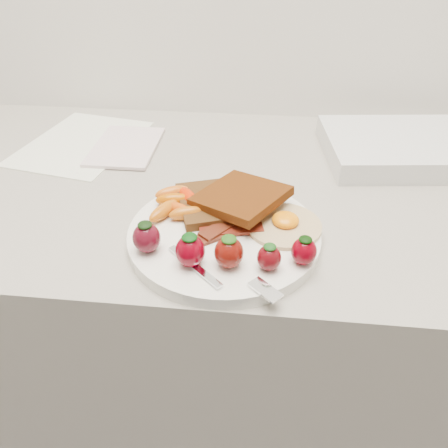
# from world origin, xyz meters

# --- Properties ---
(counter) EXTENTS (2.00, 0.60, 0.90)m
(counter) POSITION_xyz_m (0.00, 1.70, 0.45)
(counter) COLOR gray
(counter) RESTS_ON ground
(plate) EXTENTS (0.27, 0.27, 0.02)m
(plate) POSITION_xyz_m (0.01, 1.54, 0.91)
(plate) COLOR white
(plate) RESTS_ON counter
(toast_lower) EXTENTS (0.14, 0.14, 0.01)m
(toast_lower) POSITION_xyz_m (-0.00, 1.60, 0.93)
(toast_lower) COLOR #39210B
(toast_lower) RESTS_ON plate
(toast_upper) EXTENTS (0.16, 0.16, 0.03)m
(toast_upper) POSITION_xyz_m (0.03, 1.59, 0.94)
(toast_upper) COLOR #381905
(toast_upper) RESTS_ON toast_lower
(fried_egg) EXTENTS (0.11, 0.11, 0.02)m
(fried_egg) POSITION_xyz_m (0.10, 1.55, 0.92)
(fried_egg) COLOR beige
(fried_egg) RESTS_ON plate
(bacon_strips) EXTENTS (0.10, 0.09, 0.01)m
(bacon_strips) POSITION_xyz_m (0.02, 1.53, 0.92)
(bacon_strips) COLOR #501612
(bacon_strips) RESTS_ON plate
(baby_carrots) EXTENTS (0.09, 0.10, 0.02)m
(baby_carrots) POSITION_xyz_m (-0.06, 1.58, 0.93)
(baby_carrots) COLOR #C35700
(baby_carrots) RESTS_ON plate
(strawberries) EXTENTS (0.24, 0.06, 0.05)m
(strawberries) POSITION_xyz_m (0.01, 1.47, 0.94)
(strawberries) COLOR #510A17
(strawberries) RESTS_ON plate
(fork) EXTENTS (0.15, 0.09, 0.00)m
(fork) POSITION_xyz_m (0.03, 1.44, 0.92)
(fork) COLOR silver
(fork) RESTS_ON plate
(paper_sheet) EXTENTS (0.24, 0.29, 0.00)m
(paper_sheet) POSITION_xyz_m (-0.30, 1.82, 0.90)
(paper_sheet) COLOR white
(paper_sheet) RESTS_ON counter
(notepad) EXTENTS (0.12, 0.17, 0.01)m
(notepad) POSITION_xyz_m (-0.21, 1.80, 0.91)
(notepad) COLOR silver
(notepad) RESTS_ON paper_sheet
(appliance) EXTENTS (0.29, 0.24, 0.04)m
(appliance) POSITION_xyz_m (0.31, 1.82, 0.92)
(appliance) COLOR silver
(appliance) RESTS_ON counter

